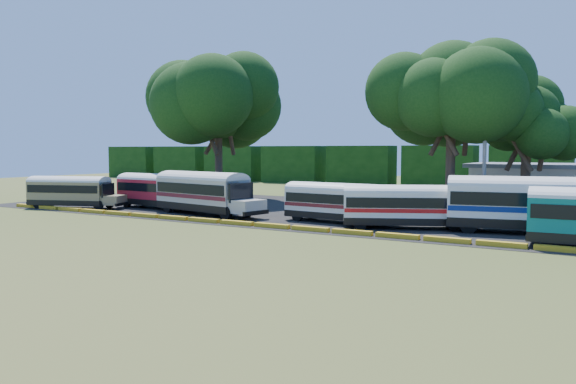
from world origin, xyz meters
The scene contains 15 objects.
ground centered at (0.00, 0.00, 0.00)m, with size 160.00×160.00×0.00m, color #3B541C.
asphalt_strip centered at (1.00, 12.00, 0.01)m, with size 64.00×24.00×0.02m, color black.
curb centered at (0.00, 1.00, 0.15)m, with size 53.70×0.45×0.30m.
terminal_building centered at (18.00, 30.00, 2.03)m, with size 19.00×9.00×4.00m.
treeline_backdrop centered at (0.00, 48.00, 3.00)m, with size 130.00×4.00×6.00m.
bus_beige centered at (-21.35, 2.65, 1.70)m, with size 9.27×4.97×2.97m.
bus_red centered at (-14.31, 6.49, 1.84)m, with size 9.91×3.05×3.21m.
bus_cream_west centered at (-7.68, 4.91, 2.02)m, with size 11.19×4.66×3.58m.
bus_cream_east centered at (4.02, 5.82, 1.67)m, with size 9.12×2.88×2.95m.
bus_white_red centered at (9.28, 5.22, 1.70)m, with size 9.24×5.86×3.01m.
bus_white_blue centered at (16.93, 7.07, 2.09)m, with size 11.54×4.86×3.69m.
tree_west centered at (-14.91, 16.39, 10.84)m, with size 11.76×11.76×15.19m.
tree_center centered at (9.25, 17.89, 10.85)m, with size 10.44×10.44×14.74m.
tree_east centered at (15.10, 19.92, 8.08)m, with size 7.26×7.26×10.83m.
utility_pole centered at (12.74, 14.68, 4.21)m, with size 1.60×0.30×8.20m.
Camera 1 is at (21.93, -31.45, 5.37)m, focal length 35.00 mm.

